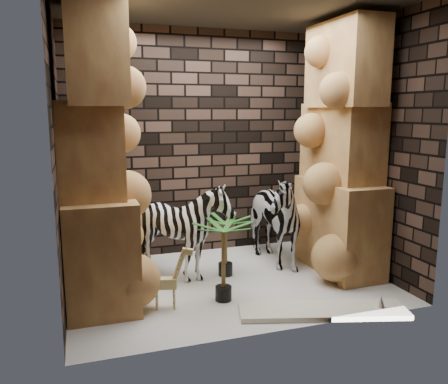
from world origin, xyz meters
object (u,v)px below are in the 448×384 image
object	(u,v)px
giraffe_toy	(165,276)
palm_front	(225,246)
zebra_left	(183,235)
zebra_right	(268,210)
palm_back	(223,261)
surfboard	(323,311)

from	to	relation	value
giraffe_toy	palm_front	bearing A→B (deg)	51.45
zebra_left	palm_front	xyz separation A→B (m)	(0.50, -0.04, -0.16)
zebra_right	palm_front	world-z (taller)	zebra_right
palm_back	zebra_left	bearing A→B (deg)	109.09
giraffe_toy	palm_back	size ratio (longest dim) A/B	0.79
zebra_right	zebra_left	size ratio (longest dim) A/B	1.20
zebra_right	giraffe_toy	size ratio (longest dim) A/B	2.09
zebra_left	giraffe_toy	bearing A→B (deg)	-116.39
zebra_left	palm_back	distance (m)	0.77
giraffe_toy	surfboard	world-z (taller)	giraffe_toy
zebra_right	zebra_left	world-z (taller)	zebra_right
zebra_left	palm_back	size ratio (longest dim) A/B	1.38
zebra_right	palm_front	size ratio (longest dim) A/B	1.90
palm_back	surfboard	size ratio (longest dim) A/B	0.52
giraffe_toy	palm_back	bearing A→B (deg)	13.10
giraffe_toy	palm_front	distance (m)	1.09
zebra_left	palm_front	distance (m)	0.52
giraffe_toy	palm_front	world-z (taller)	palm_front
zebra_left	zebra_right	bearing A→B (deg)	10.61
zebra_right	surfboard	size ratio (longest dim) A/B	0.86
zebra_left	giraffe_toy	world-z (taller)	zebra_left
palm_front	giraffe_toy	bearing A→B (deg)	-141.34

